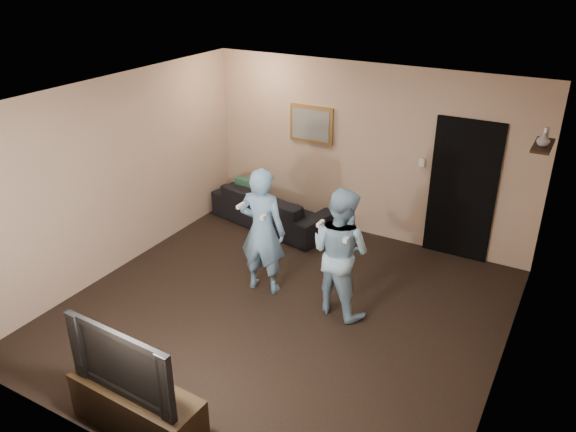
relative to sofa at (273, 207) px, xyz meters
The scene contains 19 objects.
ground 2.45m from the sofa, 56.67° to the right, with size 5.00×5.00×0.00m, color black.
ceiling 3.35m from the sofa, 56.67° to the right, with size 5.00×5.00×0.04m, color silver.
wall_back 1.74m from the sofa, 19.36° to the left, with size 5.00×0.04×2.60m, color tan.
wall_front 4.83m from the sofa, 73.58° to the right, with size 5.00×0.04×2.60m, color tan.
wall_left 2.55m from the sofa, 119.83° to the right, with size 0.04×5.00×2.60m, color tan.
wall_right 4.45m from the sofa, 27.90° to the right, with size 0.04×5.00×2.60m, color tan.
sofa is the anchor object (origin of this frame).
throw_pillow 0.51m from the sofa, behind, with size 0.40×0.13×0.40m, color #174735.
painting_frame 1.44m from the sofa, 45.57° to the left, with size 0.72×0.05×0.57m, color olive.
painting_canvas 1.44m from the sofa, 43.77° to the left, with size 0.62×0.01×0.47m, color slate.
doorway 2.91m from the sofa, ahead, with size 0.90×0.06×2.00m, color black.
light_switch 2.45m from the sofa, 11.49° to the left, with size 0.08×0.02×0.12m, color silver.
wall_shelf 4.10m from the sofa, ahead, with size 0.20×0.60×0.03m, color black.
shelf_vase 4.14m from the sofa, ahead, with size 0.14×0.14×0.15m, color #B0AFB4.
shelf_figurine 4.14m from the sofa, ahead, with size 0.06×0.06×0.18m, color silver.
tv_console 4.42m from the sofa, 75.14° to the right, with size 1.31×0.42×0.47m, color black.
television 4.45m from the sofa, 75.14° to the right, with size 1.17×0.15×0.68m, color black.
wii_player_left 1.97m from the sofa, 62.85° to the right, with size 0.65×0.53×1.66m.
wii_player_right 2.56m from the sofa, 40.68° to the right, with size 0.89×0.76×1.60m.
Camera 1 is at (2.87, -4.91, 3.98)m, focal length 35.00 mm.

